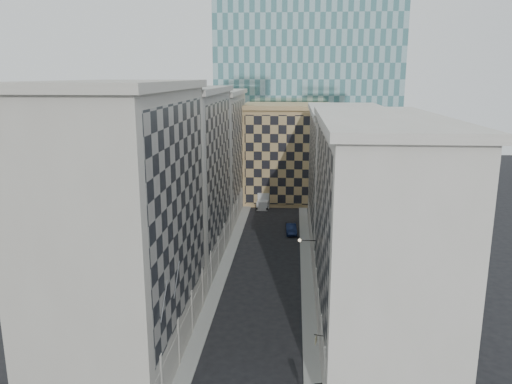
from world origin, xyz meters
The scene contains 14 objects.
sidewalk_west centered at (-5.25, 30.00, 0.07)m, with size 1.50×100.00×0.15m, color gray.
sidewalk_east centered at (5.25, 30.00, 0.07)m, with size 1.50×100.00×0.15m, color gray.
bldg_left_a centered at (-10.88, 11.00, 11.82)m, with size 10.80×22.80×23.70m.
bldg_left_b centered at (-10.88, 33.00, 11.32)m, with size 10.80×22.80×22.70m.
bldg_left_c centered at (-10.88, 55.00, 10.83)m, with size 10.80×22.80×21.70m.
bldg_right_a centered at (10.88, 15.00, 10.32)m, with size 10.80×26.80×20.70m.
bldg_right_b centered at (10.89, 42.00, 9.85)m, with size 10.80×28.80×19.70m.
tan_block centered at (2.00, 67.90, 9.44)m, with size 16.80×14.80×18.80m.
church_tower centered at (0.00, 82.00, 26.95)m, with size 7.20×7.20×51.50m.
flagpoles_left centered at (-5.90, 6.00, 8.00)m, with size 0.10×6.33×2.33m.
bracket_lamp centered at (4.38, 24.00, 6.20)m, with size 1.98×0.36×0.36m.
box_truck centered at (-2.08, 61.32, 1.24)m, with size 2.43×5.32×2.85m.
dark_car centered at (3.17, 45.63, 0.76)m, with size 1.61×4.63×1.53m, color #0E1835.
shop_sign centered at (5.42, 6.80, 3.84)m, with size 0.74×0.65×0.74m.
Camera 1 is at (3.42, -29.09, 24.10)m, focal length 35.00 mm.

